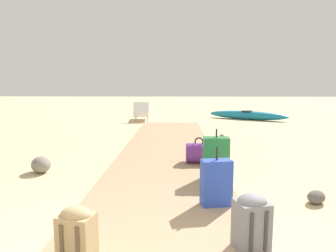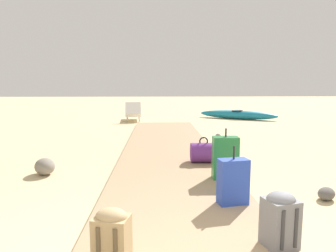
{
  "view_description": "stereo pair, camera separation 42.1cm",
  "coord_description": "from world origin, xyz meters",
  "views": [
    {
      "loc": [
        0.18,
        -1.66,
        1.52
      ],
      "look_at": [
        0.0,
        5.35,
        0.55
      ],
      "focal_mm": 33.13,
      "sensor_mm": 36.0,
      "label": 1
    },
    {
      "loc": [
        -0.24,
        -1.65,
        1.52
      ],
      "look_at": [
        0.0,
        5.35,
        0.55
      ],
      "focal_mm": 33.13,
      "sensor_mm": 36.0,
      "label": 2
    }
  ],
  "objects": [
    {
      "name": "kayak",
      "position": [
        3.18,
        11.41,
        0.19
      ],
      "size": [
        3.18,
        2.14,
        0.37
      ],
      "color": "teal",
      "rests_on": "ground"
    },
    {
      "name": "duffel_bag_purple",
      "position": [
        0.6,
        3.87,
        0.26
      ],
      "size": [
        0.46,
        0.36,
        0.47
      ],
      "color": "#6B2D84",
      "rests_on": "boardwalk"
    },
    {
      "name": "rock_left_near",
      "position": [
        -2.13,
        3.45,
        0.14
      ],
      "size": [
        0.47,
        0.52,
        0.28
      ],
      "primitive_type": "ellipsoid",
      "rotation": [
        0.0,
        0.0,
        2.0
      ],
      "color": "gray",
      "rests_on": "ground"
    },
    {
      "name": "rock_right_far",
      "position": [
        1.48,
        6.92,
        0.05
      ],
      "size": [
        0.18,
        0.2,
        0.11
      ],
      "primitive_type": "ellipsoid",
      "rotation": [
        0.0,
        0.0,
        1.92
      ],
      "color": "gray",
      "rests_on": "ground"
    },
    {
      "name": "ground_plane",
      "position": [
        0.0,
        3.89,
        0.0
      ],
      "size": [
        60.0,
        60.0,
        0.0
      ],
      "primitive_type": "plane",
      "color": "#D1BA8C"
    },
    {
      "name": "backpack_tan",
      "position": [
        -0.6,
        0.63,
        0.33
      ],
      "size": [
        0.31,
        0.27,
        0.48
      ],
      "color": "tan",
      "rests_on": "boardwalk"
    },
    {
      "name": "backpack_grey",
      "position": [
        0.84,
        0.9,
        0.34
      ],
      "size": [
        0.32,
        0.31,
        0.5
      ],
      "color": "slate",
      "rests_on": "boardwalk"
    },
    {
      "name": "rock_right_mid",
      "position": [
        1.97,
        2.18,
        0.08
      ],
      "size": [
        0.34,
        0.35,
        0.16
      ],
      "primitive_type": "ellipsoid",
      "rotation": [
        0.0,
        0.0,
        0.82
      ],
      "color": "#5B5651",
      "rests_on": "ground"
    },
    {
      "name": "suitcase_blue",
      "position": [
        0.66,
        1.89,
        0.35
      ],
      "size": [
        0.38,
        0.25,
        0.71
      ],
      "color": "#2847B7",
      "rests_on": "boardwalk"
    },
    {
      "name": "lounge_chair",
      "position": [
        -1.22,
        10.89,
        0.33
      ],
      "size": [
        0.71,
        1.59,
        0.78
      ],
      "color": "white",
      "rests_on": "ground"
    },
    {
      "name": "suitcase_green",
      "position": [
        0.78,
        2.88,
        0.4
      ],
      "size": [
        0.38,
        0.23,
        0.77
      ],
      "color": "#237538",
      "rests_on": "boardwalk"
    },
    {
      "name": "boardwalk",
      "position": [
        0.0,
        4.86,
        0.04
      ],
      "size": [
        1.96,
        9.72,
        0.08
      ],
      "primitive_type": "cube",
      "color": "tan",
      "rests_on": "ground"
    }
  ]
}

